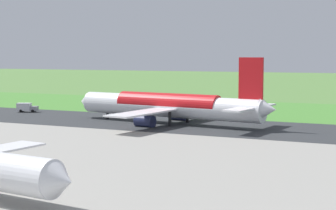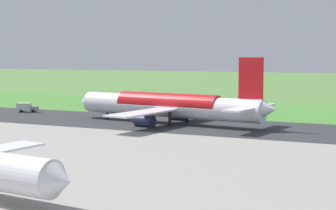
# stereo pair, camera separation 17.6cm
# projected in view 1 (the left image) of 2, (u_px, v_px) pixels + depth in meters

# --- Properties ---
(ground_plane) EXTENTS (800.00, 800.00, 0.00)m
(ground_plane) POSITION_uv_depth(u_px,v_px,m) (146.00, 123.00, 132.65)
(ground_plane) COLOR #547F3D
(runway_asphalt) EXTENTS (600.00, 29.73, 0.06)m
(runway_asphalt) POSITION_uv_depth(u_px,v_px,m) (146.00, 122.00, 132.64)
(runway_asphalt) COLOR #2D3033
(runway_asphalt) RESTS_ON ground
(grass_verge_foreground) EXTENTS (600.00, 80.00, 0.04)m
(grass_verge_foreground) POSITION_uv_depth(u_px,v_px,m) (194.00, 111.00, 159.77)
(grass_verge_foreground) COLOR #478534
(grass_verge_foreground) RESTS_ON ground
(airliner_main) EXTENTS (54.12, 44.40, 15.88)m
(airliner_main) POSITION_uv_depth(u_px,v_px,m) (169.00, 106.00, 129.61)
(airliner_main) COLOR white
(airliner_main) RESTS_ON ground
(service_truck_baggage) EXTENTS (6.22, 4.25, 2.65)m
(service_truck_baggage) POSITION_uv_depth(u_px,v_px,m) (27.00, 107.00, 156.43)
(service_truck_baggage) COLOR gray
(service_truck_baggage) RESTS_ON ground
(no_stopping_sign) EXTENTS (0.60, 0.10, 2.48)m
(no_stopping_sign) POSITION_uv_depth(u_px,v_px,m) (264.00, 110.00, 148.91)
(no_stopping_sign) COLOR slate
(no_stopping_sign) RESTS_ON ground
(traffic_cone_orange) EXTENTS (0.40, 0.40, 0.55)m
(traffic_cone_orange) POSITION_uv_depth(u_px,v_px,m) (239.00, 113.00, 152.68)
(traffic_cone_orange) COLOR orange
(traffic_cone_orange) RESTS_ON ground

